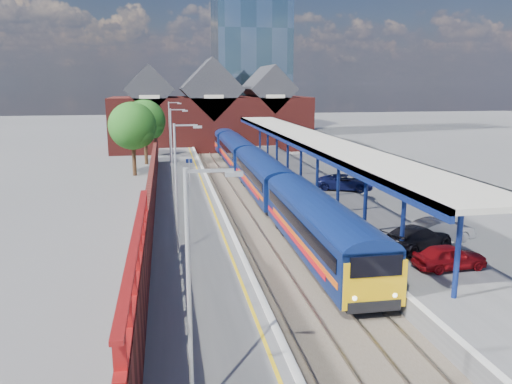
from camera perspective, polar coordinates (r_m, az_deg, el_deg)
ground at (r=51.60m, az=-2.33°, el=1.09°), size 240.00×240.00×0.00m
ballast_bed at (r=41.95m, az=-0.43°, el=-1.47°), size 6.00×76.00×0.06m
rails at (r=41.92m, az=-0.43°, el=-1.35°), size 4.51×76.00×0.14m
left_platform at (r=41.28m, az=-7.98°, el=-1.15°), size 5.00×76.00×1.00m
right_platform at (r=43.24m, az=7.42°, el=-0.52°), size 6.00×76.00×1.00m
coping_left at (r=41.31m, az=-4.74°, el=-0.31°), size 0.30×76.00×0.05m
coping_right at (r=42.36m, az=3.77°, el=0.02°), size 0.30×76.00×0.05m
yellow_line at (r=41.27m, az=-5.57°, el=-0.37°), size 0.14×76.00×0.01m
train at (r=52.55m, az=-0.90°, el=3.65°), size 2.97×65.93×3.45m
canopy at (r=44.15m, az=6.19°, el=6.03°), size 4.50×52.00×4.48m
lamp_post_a at (r=13.15m, az=-7.09°, el=-10.21°), size 1.48×0.18×7.00m
lamp_post_b at (r=26.63m, az=-8.83°, el=1.29°), size 1.48×0.18×7.00m
lamp_post_c at (r=42.45m, az=-9.44°, el=5.34°), size 1.48×0.18×7.00m
lamp_post_d at (r=58.37m, az=-9.72°, el=7.18°), size 1.48×0.18×7.00m
platform_sign at (r=44.79m, az=-7.64°, el=2.78°), size 0.55×0.08×2.50m
brick_wall at (r=34.54m, az=-11.93°, el=-0.62°), size 0.35×50.00×3.86m
station_building at (r=78.59m, az=-5.23°, el=8.91°), size 30.00×12.12×13.78m
glass_tower at (r=102.08m, az=-0.68°, el=18.02°), size 14.20×14.20×40.30m
tree_near at (r=56.35m, az=-13.80°, el=7.20°), size 5.20×5.20×8.10m
tree_far at (r=64.27m, az=-12.49°, el=7.85°), size 5.20×5.20×8.10m
parked_car_red at (r=26.68m, az=21.25°, el=-6.90°), size 3.73×1.68×1.24m
parked_car_silver at (r=30.89m, az=20.25°, el=-4.13°), size 4.33×2.19×1.36m
parked_car_dark at (r=29.09m, az=17.88°, el=-4.96°), size 5.05×3.69×1.36m
parked_car_blue at (r=43.79m, az=10.20°, el=1.11°), size 5.26×4.08×1.33m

